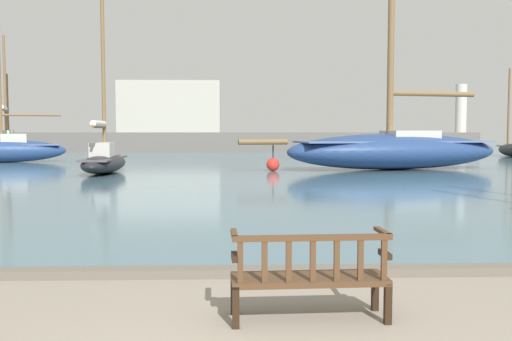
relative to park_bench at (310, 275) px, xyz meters
name	(u,v)px	position (x,y,z in m)	size (l,w,h in m)	color
harbor_water	(240,154)	(-0.60, 41.95, -0.43)	(100.00, 80.00, 0.08)	slate
quay_edge_kerb	(248,272)	(-0.60, 1.80, -0.41)	(40.00, 0.30, 0.12)	#675F54
park_bench	(310,275)	(0.00, 0.00, 0.00)	(1.62, 0.59, 0.92)	black
sailboat_centre_channel	(5,149)	(-14.78, 29.00, 0.44)	(8.08, 3.64, 9.74)	navy
sailboat_mid_port	(104,160)	(-6.74, 19.92, 0.21)	(1.76, 6.63, 8.03)	black
sailboat_distant_harbor	(6,143)	(-18.33, 38.12, 0.56)	(4.25, 7.98, 9.11)	#2D6647
sailboat_outer_starboard	(395,148)	(6.93, 21.93, 0.64)	(13.41, 5.57, 12.75)	navy
channel_buoy	(273,164)	(0.91, 20.95, -0.08)	(0.61, 0.61, 1.31)	red
far_breakwater	(222,131)	(-2.17, 45.81, 1.47)	(43.04, 2.40, 6.45)	#66605B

